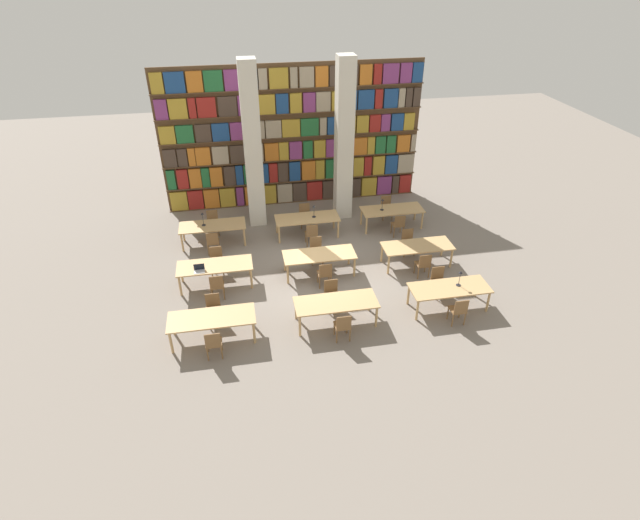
{
  "coord_description": "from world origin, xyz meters",
  "views": [
    {
      "loc": [
        -2.43,
        -13.33,
        9.11
      ],
      "look_at": [
        0.0,
        -0.26,
        0.66
      ],
      "focal_mm": 28.0,
      "sensor_mm": 36.0,
      "label": 1
    }
  ],
  "objects_px": {
    "chair_10": "(423,264)",
    "desk_lamp_1": "(203,217)",
    "chair_4": "(459,310)",
    "chair_14": "(312,233)",
    "desk_lamp_2": "(314,209)",
    "reading_table_6": "(213,227)",
    "chair_8": "(325,273)",
    "chair_7": "(216,259)",
    "chair_15": "(305,214)",
    "pillar_left": "(253,147)",
    "desk_lamp_3": "(382,203)",
    "chair_6": "(217,285)",
    "chair_0": "(214,343)",
    "chair_11": "(408,241)",
    "reading_table_1": "(336,304)",
    "reading_table_3": "(215,267)",
    "reading_table_5": "(417,247)",
    "reading_table_2": "(449,289)",
    "reading_table_7": "(307,219)",
    "chair_17": "(386,206)",
    "chair_2": "(343,326)",
    "chair_12": "(213,242)",
    "chair_16": "(398,224)",
    "chair_1": "(213,308)",
    "reading_table_4": "(319,256)",
    "reading_table_8": "(392,211)",
    "pillar_center": "(344,142)",
    "reading_table_0": "(212,319)",
    "desk_lamp_0": "(460,276)",
    "chair_13": "(213,222)",
    "chair_5": "(438,280)",
    "chair_3": "(332,293)",
    "chair_9": "(316,249)",
    "laptop": "(199,270)"
  },
  "relations": [
    {
      "from": "chair_17",
      "to": "desk_lamp_3",
      "type": "distance_m",
      "value": 1.02
    },
    {
      "from": "chair_10",
      "to": "reading_table_7",
      "type": "distance_m",
      "value": 4.64
    },
    {
      "from": "reading_table_5",
      "to": "reading_table_2",
      "type": "bearing_deg",
      "value": -87.63
    },
    {
      "from": "reading_table_1",
      "to": "chair_10",
      "type": "distance_m",
      "value": 3.68
    },
    {
      "from": "chair_1",
      "to": "chair_9",
      "type": "relative_size",
      "value": 1.0
    },
    {
      "from": "reading_table_2",
      "to": "chair_4",
      "type": "bearing_deg",
      "value": -91.17
    },
    {
      "from": "laptop",
      "to": "desk_lamp_1",
      "type": "distance_m",
      "value": 2.96
    },
    {
      "from": "chair_7",
      "to": "chair_15",
      "type": "distance_m",
      "value": 4.21
    },
    {
      "from": "chair_6",
      "to": "chair_0",
      "type": "bearing_deg",
      "value": -92.51
    },
    {
      "from": "chair_10",
      "to": "reading_table_7",
      "type": "height_order",
      "value": "chair_10"
    },
    {
      "from": "reading_table_8",
      "to": "chair_0",
      "type": "bearing_deg",
      "value": -137.86
    },
    {
      "from": "pillar_left",
      "to": "chair_8",
      "type": "distance_m",
      "value": 5.58
    },
    {
      "from": "chair_14",
      "to": "desk_lamp_2",
      "type": "height_order",
      "value": "desk_lamp_2"
    },
    {
      "from": "chair_8",
      "to": "chair_14",
      "type": "bearing_deg",
      "value": 89.49
    },
    {
      "from": "chair_0",
      "to": "chair_11",
      "type": "xyz_separation_m",
      "value": [
        6.6,
        4.05,
        0.0
      ]
    },
    {
      "from": "chair_17",
      "to": "chair_6",
      "type": "bearing_deg",
      "value": 32.54
    },
    {
      "from": "chair_3",
      "to": "desk_lamp_3",
      "type": "distance_m",
      "value": 5.31
    },
    {
      "from": "reading_table_1",
      "to": "reading_table_3",
      "type": "distance_m",
      "value": 4.14
    },
    {
      "from": "chair_2",
      "to": "chair_7",
      "type": "height_order",
      "value": "same"
    },
    {
      "from": "chair_16",
      "to": "reading_table_2",
      "type": "bearing_deg",
      "value": -88.78
    },
    {
      "from": "desk_lamp_1",
      "to": "chair_13",
      "type": "bearing_deg",
      "value": 68.26
    },
    {
      "from": "chair_12",
      "to": "pillar_left",
      "type": "bearing_deg",
      "value": 50.75
    },
    {
      "from": "chair_4",
      "to": "chair_14",
      "type": "distance_m",
      "value": 6.02
    },
    {
      "from": "pillar_center",
      "to": "reading_table_0",
      "type": "height_order",
      "value": "pillar_center"
    },
    {
      "from": "pillar_left",
      "to": "chair_6",
      "type": "bearing_deg",
      "value": -108.47
    },
    {
      "from": "pillar_left",
      "to": "chair_11",
      "type": "bearing_deg",
      "value": -33.31
    },
    {
      "from": "chair_10",
      "to": "reading_table_5",
      "type": "bearing_deg",
      "value": 86.54
    },
    {
      "from": "chair_4",
      "to": "chair_12",
      "type": "relative_size",
      "value": 1.0
    },
    {
      "from": "laptop",
      "to": "chair_1",
      "type": "bearing_deg",
      "value": -76.45
    },
    {
      "from": "chair_16",
      "to": "chair_12",
      "type": "bearing_deg",
      "value": -179.67
    },
    {
      "from": "reading_table_4",
      "to": "desk_lamp_3",
      "type": "relative_size",
      "value": 5.1
    },
    {
      "from": "chair_3",
      "to": "reading_table_3",
      "type": "relative_size",
      "value": 0.38
    },
    {
      "from": "chair_1",
      "to": "chair_4",
      "type": "bearing_deg",
      "value": 168.67
    },
    {
      "from": "reading_table_6",
      "to": "reading_table_7",
      "type": "distance_m",
      "value": 3.38
    },
    {
      "from": "chair_6",
      "to": "reading_table_4",
      "type": "bearing_deg",
      "value": 13.49
    },
    {
      "from": "pillar_left",
      "to": "desk_lamp_3",
      "type": "relative_size",
      "value": 13.23
    },
    {
      "from": "reading_table_5",
      "to": "chair_11",
      "type": "height_order",
      "value": "chair_11"
    },
    {
      "from": "chair_5",
      "to": "chair_15",
      "type": "bearing_deg",
      "value": -56.75
    },
    {
      "from": "pillar_left",
      "to": "reading_table_3",
      "type": "relative_size",
      "value": 2.59
    },
    {
      "from": "reading_table_3",
      "to": "chair_12",
      "type": "height_order",
      "value": "chair_12"
    },
    {
      "from": "reading_table_3",
      "to": "chair_13",
      "type": "distance_m",
      "value": 3.39
    },
    {
      "from": "chair_2",
      "to": "chair_8",
      "type": "height_order",
      "value": "same"
    },
    {
      "from": "chair_10",
      "to": "desk_lamp_1",
      "type": "relative_size",
      "value": 1.76
    },
    {
      "from": "chair_10",
      "to": "chair_0",
      "type": "bearing_deg",
      "value": -158.79
    },
    {
      "from": "chair_5",
      "to": "chair_14",
      "type": "distance_m",
      "value": 4.85
    },
    {
      "from": "reading_table_2",
      "to": "chair_9",
      "type": "height_order",
      "value": "chair_9"
    },
    {
      "from": "chair_3",
      "to": "chair_15",
      "type": "bearing_deg",
      "value": -90.3
    },
    {
      "from": "desk_lamp_0",
      "to": "reading_table_6",
      "type": "distance_m",
      "value": 8.64
    },
    {
      "from": "reading_table_6",
      "to": "chair_8",
      "type": "bearing_deg",
      "value": -44.66
    },
    {
      "from": "reading_table_2",
      "to": "reading_table_3",
      "type": "relative_size",
      "value": 1.0
    }
  ]
}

